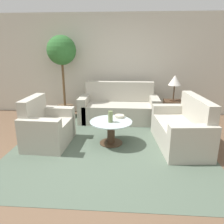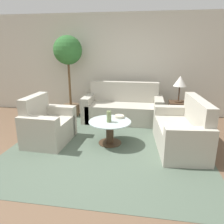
{
  "view_description": "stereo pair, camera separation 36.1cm",
  "coord_description": "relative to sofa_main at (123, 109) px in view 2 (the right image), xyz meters",
  "views": [
    {
      "loc": [
        0.39,
        -3.18,
        1.78
      ],
      "look_at": [
        0.1,
        0.89,
        0.55
      ],
      "focal_mm": 35.0,
      "sensor_mm": 36.0,
      "label": 1
    },
    {
      "loc": [
        0.75,
        -3.14,
        1.78
      ],
      "look_at": [
        0.1,
        0.89,
        0.55
      ],
      "focal_mm": 35.0,
      "sensor_mm": 36.0,
      "label": 2
    }
  ],
  "objects": [
    {
      "name": "sofa_main",
      "position": [
        0.0,
        0.0,
        0.0
      ],
      "size": [
        1.9,
        0.8,
        0.94
      ],
      "color": "#B2AD9E",
      "rests_on": "ground_plane"
    },
    {
      "name": "table_lamp",
      "position": [
        1.3,
        -0.02,
        0.7
      ],
      "size": [
        0.3,
        0.3,
        0.61
      ],
      "color": "#422D1E",
      "rests_on": "side_table"
    },
    {
      "name": "rug",
      "position": [
        -0.09,
        -1.38,
        -0.3
      ],
      "size": [
        3.52,
        3.61,
        0.01
      ],
      "color": "#4C5B4C",
      "rests_on": "ground_plane"
    },
    {
      "name": "vase",
      "position": [
        -0.1,
        -1.43,
        0.25
      ],
      "size": [
        0.09,
        0.09,
        0.21
      ],
      "color": "#6B7A4C",
      "rests_on": "coffee_table"
    },
    {
      "name": "coffee_table",
      "position": [
        -0.09,
        -1.38,
        -0.01
      ],
      "size": [
        0.79,
        0.79,
        0.45
      ],
      "color": "#422D1E",
      "rests_on": "ground_plane"
    },
    {
      "name": "potted_plant",
      "position": [
        -1.42,
        0.21,
        1.18
      ],
      "size": [
        0.71,
        0.71,
        2.05
      ],
      "color": "brown",
      "rests_on": "ground_plane"
    },
    {
      "name": "loveseat",
      "position": [
        1.24,
        -1.37,
        -0.0
      ],
      "size": [
        0.89,
        1.51,
        0.92
      ],
      "rotation": [
        0.0,
        0.0,
        -1.48
      ],
      "color": "#B2AD9E",
      "rests_on": "ground_plane"
    },
    {
      "name": "wall_back",
      "position": [
        -0.19,
        0.68,
        1.0
      ],
      "size": [
        10.0,
        0.06,
        2.6
      ],
      "color": "beige",
      "rests_on": "ground_plane"
    },
    {
      "name": "armchair",
      "position": [
        -1.31,
        -1.48,
        -0.0
      ],
      "size": [
        0.78,
        1.01,
        0.9
      ],
      "rotation": [
        0.0,
        0.0,
        1.53
      ],
      "color": "#B2AD9E",
      "rests_on": "ground_plane"
    },
    {
      "name": "bowl",
      "position": [
        0.06,
        -1.16,
        0.17
      ],
      "size": [
        0.19,
        0.19,
        0.05
      ],
      "color": "beige",
      "rests_on": "coffee_table"
    },
    {
      "name": "ground_plane",
      "position": [
        -0.19,
        -2.02,
        -0.3
      ],
      "size": [
        14.0,
        14.0,
        0.0
      ],
      "primitive_type": "plane",
      "color": "brown"
    },
    {
      "name": "side_table",
      "position": [
        1.3,
        -0.02,
        -0.04
      ],
      "size": [
        0.41,
        0.41,
        0.53
      ],
      "color": "#422D1E",
      "rests_on": "ground_plane"
    }
  ]
}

